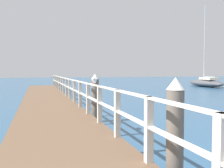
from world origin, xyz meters
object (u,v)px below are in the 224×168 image
Objects in this scene: dock_piling_far at (95,98)px; boat_0 at (205,83)px; seagull_foreground at (94,80)px; dock_piling_near at (175,133)px.

dock_piling_far is 0.18× the size of boat_0.
boat_0 is (18.69, 18.62, -1.13)m from seagull_foreground.
dock_piling_near is at bearing -119.26° from boat_0.
boat_0 is (18.30, 22.66, -0.41)m from dock_piling_near.
seagull_foreground is at bearing -125.43° from boat_0.
dock_piling_near is 1.00× the size of dock_piling_far.
dock_piling_near is 3.98× the size of seagull_foreground.
dock_piling_near and dock_piling_far have the same top height.
boat_0 reaches higher than seagull_foreground.
boat_0 reaches higher than dock_piling_far.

